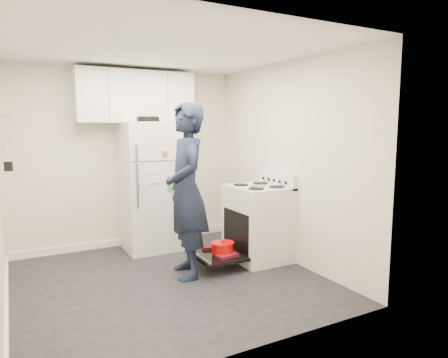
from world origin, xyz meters
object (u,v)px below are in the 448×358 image
electric_range (257,224)px  person (187,191)px  refrigerator (150,186)px  open_oven_door (219,252)px

electric_range → person: (-1.01, -0.08, 0.52)m
electric_range → refrigerator: 1.58m
electric_range → person: bearing=-175.2°
person → refrigerator: bearing=-167.2°
electric_range → refrigerator: size_ratio=0.60×
open_oven_door → person: size_ratio=0.36×
open_oven_door → person: 0.92m
electric_range → refrigerator: (-1.06, 1.10, 0.42)m
electric_range → person: 1.14m
electric_range → person: person is taller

